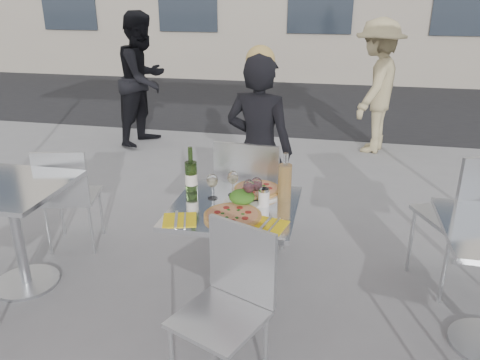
% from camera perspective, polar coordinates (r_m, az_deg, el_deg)
% --- Properties ---
extents(ground, '(80.00, 80.00, 0.00)m').
position_cam_1_polar(ground, '(3.11, -0.60, -15.74)').
color(ground, slate).
extents(street_asphalt, '(24.00, 5.00, 0.00)m').
position_cam_1_polar(street_asphalt, '(9.13, 8.45, 9.44)').
color(street_asphalt, black).
rests_on(street_asphalt, ground).
extents(main_table, '(0.72, 0.72, 0.75)m').
position_cam_1_polar(main_table, '(2.82, -0.64, -6.99)').
color(main_table, '#B7BABF').
rests_on(main_table, ground).
extents(side_table_left, '(0.72, 0.72, 0.75)m').
position_cam_1_polar(side_table_left, '(3.44, -25.89, -3.80)').
color(side_table_left, '#B7BABF').
rests_on(side_table_left, ground).
extents(chair_far, '(0.47, 0.49, 0.98)m').
position_cam_1_polar(chair_far, '(3.31, 1.25, -1.67)').
color(chair_far, silver).
rests_on(chair_far, ground).
extents(chair_near, '(0.52, 0.52, 0.86)m').
position_cam_1_polar(chair_near, '(2.37, -1.26, -13.93)').
color(chair_near, silver).
rests_on(chair_near, ground).
extents(side_chair_lfar, '(0.47, 0.48, 0.85)m').
position_cam_1_polar(side_chair_lfar, '(3.79, -20.29, -1.30)').
color(side_chair_lfar, silver).
rests_on(side_chair_lfar, ground).
extents(side_chair_rfar, '(0.62, 0.62, 1.02)m').
position_cam_1_polar(side_chair_rfar, '(3.34, 26.45, -3.43)').
color(side_chair_rfar, silver).
rests_on(side_chair_rfar, ground).
extents(woman_diner, '(0.61, 0.47, 1.50)m').
position_cam_1_polar(woman_diner, '(3.69, 2.32, 3.66)').
color(woman_diner, black).
rests_on(woman_diner, ground).
extents(pedestrian_a, '(0.82, 0.96, 1.72)m').
position_cam_1_polar(pedestrian_a, '(6.40, -11.70, 11.91)').
color(pedestrian_a, black).
rests_on(pedestrian_a, ground).
extents(pedestrian_b, '(0.91, 1.20, 1.65)m').
position_cam_1_polar(pedestrian_b, '(6.18, 16.25, 10.86)').
color(pedestrian_b, tan).
rests_on(pedestrian_b, ground).
extents(pizza_near, '(0.32, 0.32, 0.02)m').
position_cam_1_polar(pizza_near, '(2.58, -0.90, -4.36)').
color(pizza_near, '#D8A654').
rests_on(pizza_near, main_table).
extents(pizza_far, '(0.32, 0.32, 0.03)m').
position_cam_1_polar(pizza_far, '(2.89, 2.09, -1.24)').
color(pizza_far, white).
rests_on(pizza_far, main_table).
extents(salad_plate, '(0.22, 0.22, 0.09)m').
position_cam_1_polar(salad_plate, '(2.73, 0.25, -2.24)').
color(salad_plate, white).
rests_on(salad_plate, main_table).
extents(wine_bottle, '(0.07, 0.08, 0.29)m').
position_cam_1_polar(wine_bottle, '(2.87, -5.97, 0.55)').
color(wine_bottle, '#365620').
rests_on(wine_bottle, main_table).
extents(carafe, '(0.08, 0.08, 0.29)m').
position_cam_1_polar(carafe, '(2.77, 5.48, -0.15)').
color(carafe, tan).
rests_on(carafe, main_table).
extents(sugar_shaker, '(0.06, 0.06, 0.11)m').
position_cam_1_polar(sugar_shaker, '(2.70, 2.93, -2.12)').
color(sugar_shaker, white).
rests_on(sugar_shaker, main_table).
extents(wineglass_white_a, '(0.07, 0.07, 0.16)m').
position_cam_1_polar(wineglass_white_a, '(2.78, -3.39, -0.18)').
color(wineglass_white_a, white).
rests_on(wineglass_white_a, main_table).
extents(wineglass_white_b, '(0.07, 0.07, 0.16)m').
position_cam_1_polar(wineglass_white_b, '(2.82, -0.88, 0.21)').
color(wineglass_white_b, white).
rests_on(wineglass_white_b, main_table).
extents(wineglass_red_a, '(0.07, 0.07, 0.16)m').
position_cam_1_polar(wineglass_red_a, '(2.69, 1.11, -0.88)').
color(wineglass_red_a, white).
rests_on(wineglass_red_a, main_table).
extents(wineglass_red_b, '(0.07, 0.07, 0.16)m').
position_cam_1_polar(wineglass_red_b, '(2.72, 2.03, -0.62)').
color(wineglass_red_b, white).
rests_on(wineglass_red_b, main_table).
extents(napkin_left, '(0.22, 0.22, 0.01)m').
position_cam_1_polar(napkin_left, '(2.57, -7.37, -4.82)').
color(napkin_left, yellow).
rests_on(napkin_left, main_table).
extents(napkin_right, '(0.21, 0.21, 0.01)m').
position_cam_1_polar(napkin_right, '(2.50, 3.49, -5.49)').
color(napkin_right, yellow).
rests_on(napkin_right, main_table).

